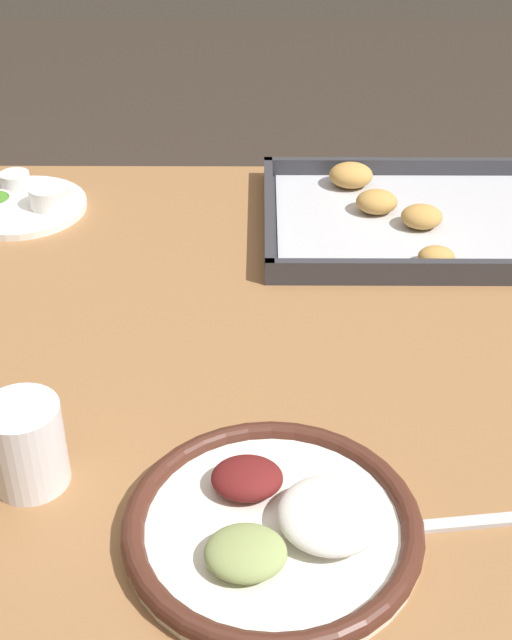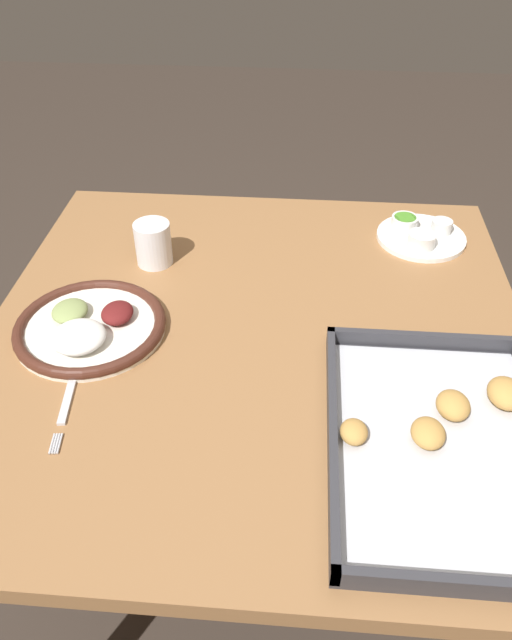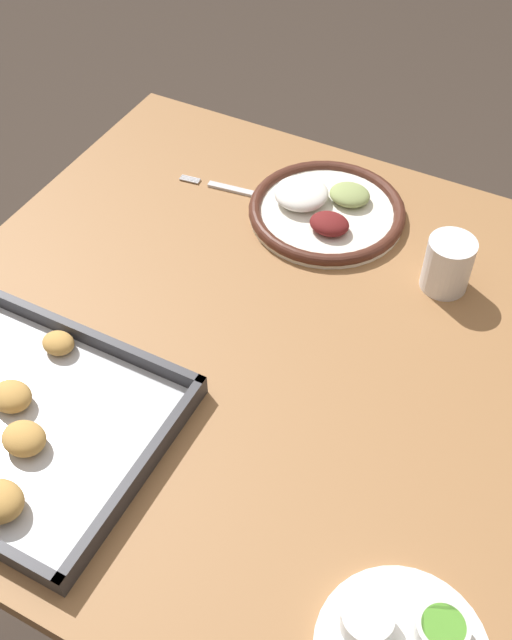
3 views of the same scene
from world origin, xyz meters
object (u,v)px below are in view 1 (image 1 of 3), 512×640
fork (455,524)px  saucer_plate (21,202)px  baking_tray (414,216)px  drinking_cup (26,445)px  dinner_plate (276,525)px

fork → saucer_plate: (-0.50, 0.58, 0.01)m
baking_tray → drinking_cup: bearing=-130.1°
dinner_plate → drinking_cup: (-0.22, 0.07, 0.03)m
fork → baking_tray: baking_tray is taller
fork → saucer_plate: bearing=123.6°
fork → baking_tray: size_ratio=0.45×
fork → drinking_cup: size_ratio=2.27×
saucer_plate → baking_tray: 0.55m
fork → baking_tray: bearing=78.6°
saucer_plate → baking_tray: size_ratio=0.42×
dinner_plate → baking_tray: bearing=70.8°
dinner_plate → baking_tray: (0.20, 0.56, -0.00)m
fork → baking_tray: 0.55m
saucer_plate → baking_tray: baking_tray is taller
fork → dinner_plate: bearing=177.0°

